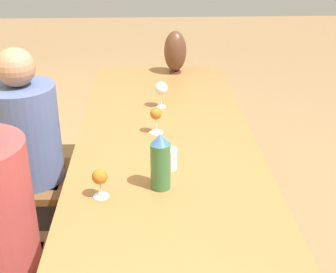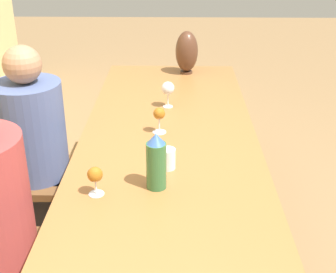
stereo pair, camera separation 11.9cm
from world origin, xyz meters
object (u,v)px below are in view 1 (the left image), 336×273
water_bottle (160,162)px  wine_glass_2 (161,89)px  vase (175,52)px  wine_glass_0 (100,178)px  person_far (31,150)px  wine_glass_3 (156,115)px  water_tumbler (169,159)px  chair_far (18,174)px

water_bottle → wine_glass_2: bearing=-1.9°
vase → wine_glass_2: (-0.63, 0.12, -0.04)m
water_bottle → wine_glass_0: size_ratio=1.98×
person_far → wine_glass_3: bearing=-95.0°
wine_glass_3 → person_far: 0.69m
water_bottle → wine_glass_2: water_bottle is taller
water_bottle → vase: 1.50m
wine_glass_0 → wine_glass_2: bearing=-15.8°
water_tumbler → wine_glass_2: bearing=0.8°
wine_glass_0 → wine_glass_3: bearing=-21.3°
water_bottle → chair_far: (0.58, 0.75, -0.37)m
chair_far → person_far: (-0.00, -0.08, 0.14)m
water_bottle → person_far: 0.91m
wine_glass_2 → water_tumbler: bearing=-179.2°
water_bottle → vase: (1.50, -0.14, 0.04)m
chair_far → water_bottle: bearing=-127.9°
water_tumbler → water_bottle: bearing=166.0°
wine_glass_0 → chair_far: 0.89m
water_bottle → wine_glass_0: bearing=104.3°
vase → wine_glass_0: vase is taller
person_far → vase: bearing=-41.3°
vase → wine_glass_2: bearing=169.6°
water_bottle → chair_far: 1.01m
vase → person_far: person_far is taller
wine_glass_0 → wine_glass_3: wine_glass_3 is taller
wine_glass_2 → chair_far: size_ratio=0.17×
chair_far → wine_glass_3: bearing=-94.5°
wine_glass_0 → water_tumbler: bearing=-51.7°
chair_far → wine_glass_2: bearing=-69.4°
wine_glass_2 → chair_far: bearing=110.6°
wine_glass_2 → person_far: size_ratio=0.13×
water_tumbler → wine_glass_0: 0.35m
vase → chair_far: (-0.92, 0.89, -0.41)m
wine_glass_2 → person_far: bearing=112.8°
vase → wine_glass_3: (-0.98, 0.15, -0.05)m
chair_far → person_far: 0.16m
water_tumbler → chair_far: chair_far is taller
water_tumbler → person_far: 0.84m
wine_glass_0 → chair_far: (0.64, 0.51, -0.34)m
water_bottle → wine_glass_3: (0.52, 0.01, -0.02)m
wine_glass_3 → person_far: size_ratio=0.11×
vase → water_bottle: bearing=174.5°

